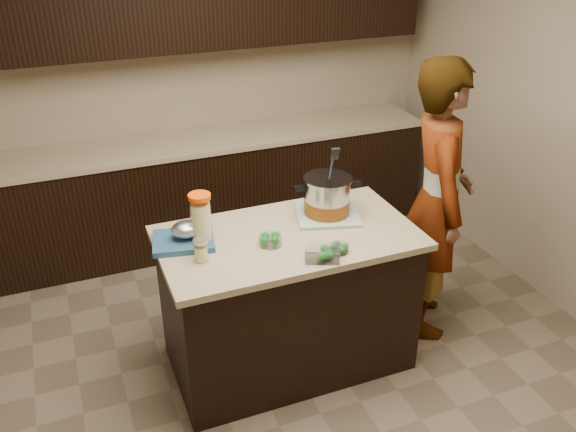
% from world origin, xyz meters
% --- Properties ---
extents(ground_plane, '(4.00, 4.00, 0.00)m').
position_xyz_m(ground_plane, '(0.00, 0.00, 0.00)').
color(ground_plane, brown).
rests_on(ground_plane, ground).
extents(room_shell, '(4.04, 4.04, 2.72)m').
position_xyz_m(room_shell, '(0.00, 0.00, 1.71)').
color(room_shell, tan).
rests_on(room_shell, ground).
extents(back_cabinets, '(3.60, 0.63, 2.33)m').
position_xyz_m(back_cabinets, '(0.00, 1.74, 0.94)').
color(back_cabinets, black).
rests_on(back_cabinets, ground).
extents(island, '(1.46, 0.81, 0.90)m').
position_xyz_m(island, '(0.00, 0.00, 0.45)').
color(island, black).
rests_on(island, ground).
extents(dish_towel, '(0.44, 0.44, 0.02)m').
position_xyz_m(dish_towel, '(0.30, 0.14, 0.91)').
color(dish_towel, '#598460').
rests_on(dish_towel, island).
extents(stock_pot, '(0.40, 0.34, 0.41)m').
position_xyz_m(stock_pot, '(0.30, 0.14, 1.02)').
color(stock_pot, '#B7B7BC').
rests_on(stock_pot, dish_towel).
extents(lemonade_pitcher, '(0.14, 0.14, 0.29)m').
position_xyz_m(lemonade_pitcher, '(-0.47, 0.09, 1.04)').
color(lemonade_pitcher, '#E1E189').
rests_on(lemonade_pitcher, island).
extents(mason_jar, '(0.09, 0.09, 0.13)m').
position_xyz_m(mason_jar, '(-0.52, -0.08, 0.96)').
color(mason_jar, '#E1E189').
rests_on(mason_jar, island).
extents(broccoli_tub_left, '(0.13, 0.13, 0.06)m').
position_xyz_m(broccoli_tub_left, '(-0.13, -0.06, 0.93)').
color(broccoli_tub_left, silver).
rests_on(broccoli_tub_left, island).
extents(broccoli_tub_right, '(0.13, 0.13, 0.05)m').
position_xyz_m(broccoli_tub_right, '(0.19, -0.27, 0.92)').
color(broccoli_tub_right, silver).
rests_on(broccoli_tub_right, island).
extents(broccoli_tub_rect, '(0.22, 0.19, 0.07)m').
position_xyz_m(broccoli_tub_rect, '(0.07, -0.31, 0.93)').
color(broccoli_tub_rect, silver).
rests_on(broccoli_tub_rect, island).
extents(blue_tray, '(0.38, 0.32, 0.13)m').
position_xyz_m(blue_tray, '(-0.56, 0.12, 0.94)').
color(blue_tray, navy).
rests_on(blue_tray, island).
extents(person, '(0.66, 0.78, 1.81)m').
position_xyz_m(person, '(1.02, 0.03, 0.91)').
color(person, gray).
rests_on(person, ground).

